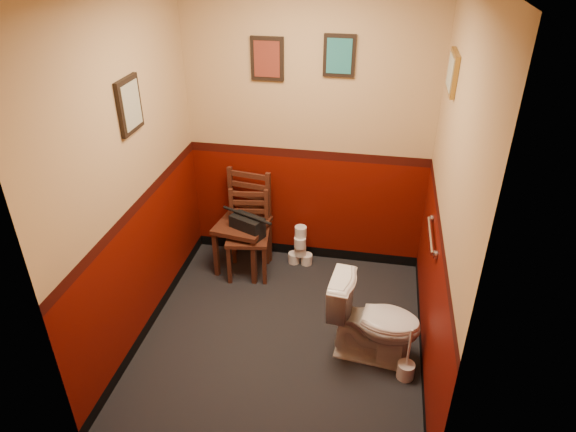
# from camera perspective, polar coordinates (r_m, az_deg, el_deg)

# --- Properties ---
(floor) EXTENTS (2.20, 2.40, 0.00)m
(floor) POSITION_cam_1_polar(r_m,az_deg,el_deg) (4.31, -0.63, -13.27)
(floor) COLOR black
(floor) RESTS_ON ground
(wall_back) EXTENTS (2.20, 0.00, 2.70)m
(wall_back) POSITION_cam_1_polar(r_m,az_deg,el_deg) (4.60, 2.20, 9.64)
(wall_back) COLOR #530B03
(wall_back) RESTS_ON ground
(wall_front) EXTENTS (2.20, 0.00, 2.70)m
(wall_front) POSITION_cam_1_polar(r_m,az_deg,el_deg) (2.54, -6.09, -9.32)
(wall_front) COLOR #530B03
(wall_front) RESTS_ON ground
(wall_left) EXTENTS (0.00, 2.40, 2.70)m
(wall_left) POSITION_cam_1_polar(r_m,az_deg,el_deg) (3.87, -16.99, 4.16)
(wall_left) COLOR #530B03
(wall_left) RESTS_ON ground
(wall_right) EXTENTS (0.00, 2.40, 2.70)m
(wall_right) POSITION_cam_1_polar(r_m,az_deg,el_deg) (3.50, 17.22, 1.29)
(wall_right) COLOR #530B03
(wall_right) RESTS_ON ground
(grab_bar) EXTENTS (0.05, 0.56, 0.06)m
(grab_bar) POSITION_cam_1_polar(r_m,az_deg,el_deg) (3.91, 15.63, -2.08)
(grab_bar) COLOR silver
(grab_bar) RESTS_ON wall_right
(framed_print_back_a) EXTENTS (0.28, 0.04, 0.36)m
(framed_print_back_a) POSITION_cam_1_polar(r_m,az_deg,el_deg) (4.47, -2.33, 17.06)
(framed_print_back_a) COLOR black
(framed_print_back_a) RESTS_ON wall_back
(framed_print_back_b) EXTENTS (0.26, 0.04, 0.34)m
(framed_print_back_b) POSITION_cam_1_polar(r_m,az_deg,el_deg) (4.37, 5.72, 17.30)
(framed_print_back_b) COLOR black
(framed_print_back_b) RESTS_ON wall_back
(framed_print_left) EXTENTS (0.04, 0.30, 0.38)m
(framed_print_left) POSITION_cam_1_polar(r_m,az_deg,el_deg) (3.76, -17.18, 11.66)
(framed_print_left) COLOR black
(framed_print_left) RESTS_ON wall_left
(framed_print_right) EXTENTS (0.04, 0.34, 0.28)m
(framed_print_right) POSITION_cam_1_polar(r_m,az_deg,el_deg) (3.81, 17.81, 14.94)
(framed_print_right) COLOR olive
(framed_print_right) RESTS_ON wall_right
(toilet) EXTENTS (0.74, 0.46, 0.68)m
(toilet) POSITION_cam_1_polar(r_m,az_deg,el_deg) (3.98, 9.58, -11.45)
(toilet) COLOR white
(toilet) RESTS_ON floor
(toilet_brush) EXTENTS (0.13, 0.13, 0.46)m
(toilet_brush) POSITION_cam_1_polar(r_m,az_deg,el_deg) (4.05, 12.95, -16.28)
(toilet_brush) COLOR silver
(toilet_brush) RESTS_ON floor
(chair_left) EXTENTS (0.51, 0.51, 0.96)m
(chair_left) POSITION_cam_1_polar(r_m,az_deg,el_deg) (4.84, -4.93, -0.77)
(chair_left) COLOR #4C2316
(chair_left) RESTS_ON floor
(chair_right) EXTENTS (0.43, 0.43, 0.81)m
(chair_right) POSITION_cam_1_polar(r_m,az_deg,el_deg) (4.80, -4.43, -2.08)
(chair_right) COLOR #4C2316
(chair_right) RESTS_ON floor
(handbag) EXTENTS (0.35, 0.27, 0.23)m
(handbag) POSITION_cam_1_polar(r_m,az_deg,el_deg) (4.71, -4.53, -1.12)
(handbag) COLOR black
(handbag) RESTS_ON chair_right
(tp_stack) EXTENTS (0.24, 0.15, 0.42)m
(tp_stack) POSITION_cam_1_polar(r_m,az_deg,el_deg) (5.01, 1.37, -3.61)
(tp_stack) COLOR silver
(tp_stack) RESTS_ON floor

